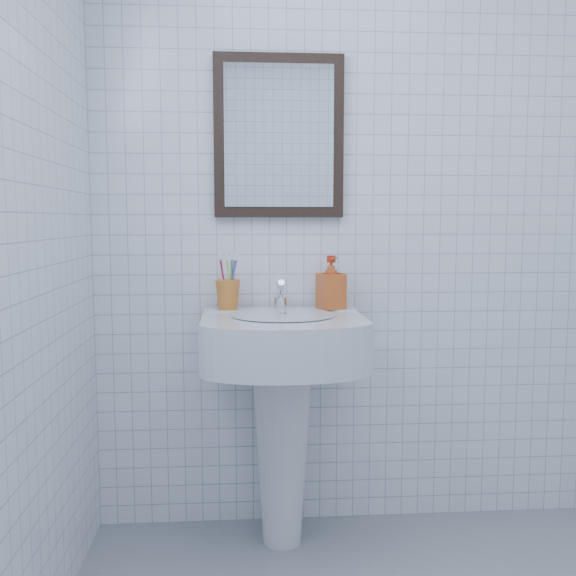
{
  "coord_description": "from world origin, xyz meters",
  "views": [
    {
      "loc": [
        -0.53,
        -1.33,
        1.23
      ],
      "look_at": [
        -0.36,
        0.86,
        1.0
      ],
      "focal_mm": 40.0,
      "sensor_mm": 36.0,
      "label": 1
    }
  ],
  "objects": [
    {
      "name": "soap_dispenser",
      "position": [
        -0.18,
        1.11,
        0.99
      ],
      "size": [
        0.12,
        0.12,
        0.2
      ],
      "primitive_type": "imported",
      "rotation": [
        0.0,
        0.0,
        0.34
      ],
      "color": "red",
      "rests_on": "washbasin"
    },
    {
      "name": "wall_back",
      "position": [
        0.0,
        1.2,
        1.25
      ],
      "size": [
        2.2,
        0.02,
        2.5
      ],
      "primitive_type": "cube",
      "color": "white",
      "rests_on": "ground"
    },
    {
      "name": "wall_mirror",
      "position": [
        -0.38,
        1.18,
        1.55
      ],
      "size": [
        0.5,
        0.04,
        0.62
      ],
      "color": "black",
      "rests_on": "wall_back"
    },
    {
      "name": "faucet",
      "position": [
        -0.38,
        1.09,
        0.94
      ],
      "size": [
        0.05,
        0.1,
        0.12
      ],
      "color": "silver",
      "rests_on": "washbasin"
    },
    {
      "name": "washbasin",
      "position": [
        -0.38,
        0.99,
        0.6
      ],
      "size": [
        0.58,
        0.43,
        0.9
      ],
      "color": "white",
      "rests_on": "ground"
    },
    {
      "name": "toothbrush_cup",
      "position": [
        -0.58,
        1.11,
        0.95
      ],
      "size": [
        0.11,
        0.11,
        0.11
      ],
      "primitive_type": null,
      "rotation": [
        0.0,
        0.0,
        0.14
      ],
      "color": "orange",
      "rests_on": "washbasin"
    }
  ]
}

